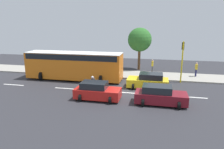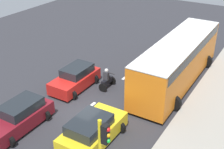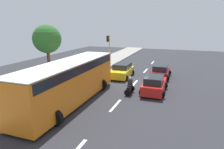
# 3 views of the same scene
# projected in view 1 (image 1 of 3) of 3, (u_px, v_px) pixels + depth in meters

# --- Properties ---
(ground_plane) EXTENTS (40.00, 60.00, 0.10)m
(ground_plane) POSITION_uv_depth(u_px,v_px,m) (126.00, 93.00, 19.67)
(ground_plane) COLOR #2D2D33
(sidewalk) EXTENTS (4.00, 60.00, 0.15)m
(sidewalk) POSITION_uv_depth(u_px,v_px,m) (134.00, 75.00, 26.28)
(sidewalk) COLOR #9E998E
(sidewalk) RESTS_ON ground
(lane_stripe_north) EXTENTS (0.20, 2.40, 0.01)m
(lane_stripe_north) POSITION_uv_depth(u_px,v_px,m) (193.00, 97.00, 18.40)
(lane_stripe_north) COLOR white
(lane_stripe_north) RESTS_ON ground
(lane_stripe_mid) EXTENTS (0.20, 2.40, 0.01)m
(lane_stripe_mid) POSITION_uv_depth(u_px,v_px,m) (126.00, 93.00, 19.66)
(lane_stripe_mid) COLOR white
(lane_stripe_mid) RESTS_ON ground
(lane_stripe_south) EXTENTS (0.20, 2.40, 0.01)m
(lane_stripe_south) POSITION_uv_depth(u_px,v_px,m) (66.00, 88.00, 20.92)
(lane_stripe_south) COLOR white
(lane_stripe_south) RESTS_ON ground
(lane_stripe_far_south) EXTENTS (0.20, 2.40, 0.01)m
(lane_stripe_far_south) POSITION_uv_depth(u_px,v_px,m) (14.00, 85.00, 22.18)
(lane_stripe_far_south) COLOR white
(lane_stripe_far_south) RESTS_ON ground
(car_red) EXTENTS (2.15, 3.86, 1.52)m
(car_red) POSITION_uv_depth(u_px,v_px,m) (97.00, 91.00, 17.81)
(car_red) COLOR red
(car_red) RESTS_ON ground
(car_yellow_cab) EXTENTS (2.36, 4.04, 1.52)m
(car_yellow_cab) POSITION_uv_depth(u_px,v_px,m) (148.00, 81.00, 20.97)
(car_yellow_cab) COLOR yellow
(car_yellow_cab) RESTS_ON ground
(car_maroon) EXTENTS (2.17, 4.08, 1.52)m
(car_maroon) POSITION_uv_depth(u_px,v_px,m) (160.00, 96.00, 16.76)
(car_maroon) COLOR maroon
(car_maroon) RESTS_ON ground
(city_bus) EXTENTS (3.20, 11.00, 3.16)m
(city_bus) POSITION_uv_depth(u_px,v_px,m) (74.00, 64.00, 23.88)
(city_bus) COLOR orange
(city_bus) RESTS_ON ground
(motorcycle) EXTENTS (0.60, 1.30, 1.53)m
(motorcycle) POSITION_uv_depth(u_px,v_px,m) (92.00, 85.00, 19.87)
(motorcycle) COLOR black
(motorcycle) RESTS_ON ground
(pedestrian_near_signal) EXTENTS (0.40, 0.24, 1.69)m
(pedestrian_near_signal) POSITION_uv_depth(u_px,v_px,m) (152.00, 66.00, 26.94)
(pedestrian_near_signal) COLOR #3F3F3F
(pedestrian_near_signal) RESTS_ON sidewalk
(pedestrian_by_tree) EXTENTS (0.40, 0.24, 1.69)m
(pedestrian_by_tree) POSITION_uv_depth(u_px,v_px,m) (196.00, 69.00, 24.98)
(pedestrian_by_tree) COLOR #1E1E4C
(pedestrian_by_tree) RESTS_ON sidewalk
(traffic_light_corner) EXTENTS (0.49, 0.24, 4.50)m
(traffic_light_corner) POSITION_uv_depth(u_px,v_px,m) (182.00, 56.00, 22.44)
(traffic_light_corner) COLOR yellow
(traffic_light_corner) RESTS_ON ground
(street_tree_south) EXTENTS (3.25, 3.25, 5.81)m
(street_tree_south) POSITION_uv_depth(u_px,v_px,m) (140.00, 40.00, 28.57)
(street_tree_south) COLOR brown
(street_tree_south) RESTS_ON ground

